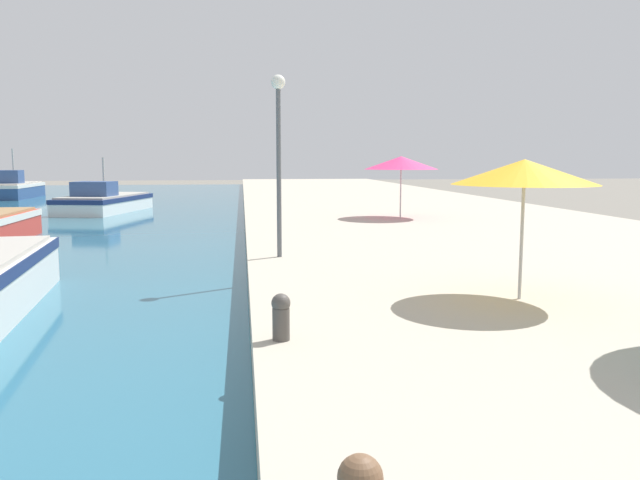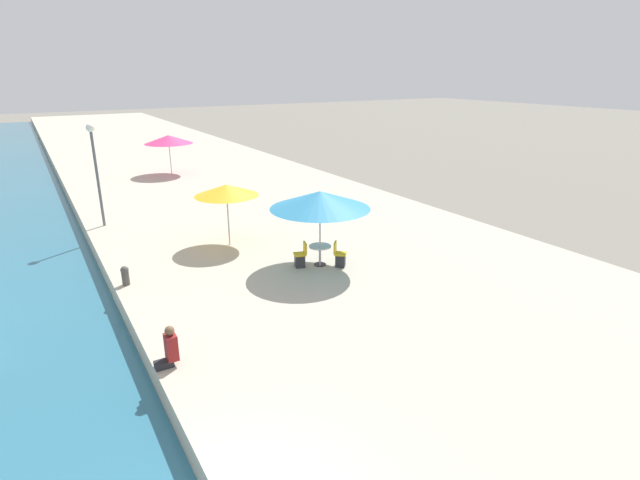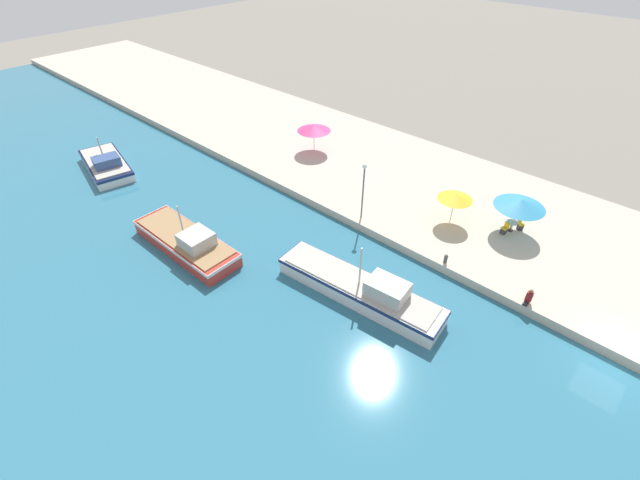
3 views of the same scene
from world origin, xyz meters
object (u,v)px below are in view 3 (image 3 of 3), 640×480
at_px(cafe_umbrella_striped, 314,128).
at_px(fishing_boat_mid, 187,241).
at_px(fishing_boat_near, 361,289).
at_px(cafe_umbrella_white, 456,197).
at_px(lamppost, 364,182).
at_px(mooring_bollard, 446,258).
at_px(cafe_chair_right, 520,226).
at_px(person_at_quay, 529,297).
at_px(cafe_table, 512,224).
at_px(cafe_umbrella_pink, 520,203).
at_px(cafe_chair_left, 504,230).
at_px(fishing_boat_far, 106,164).

bearing_deg(cafe_umbrella_striped, fishing_boat_mid, -169.72).
xyz_separation_m(fishing_boat_near, cafe_umbrella_white, (10.26, -0.51, 2.12)).
height_order(fishing_boat_mid, lamppost, lamppost).
distance_m(cafe_umbrella_white, mooring_bollard, 5.21).
bearing_deg(cafe_chair_right, person_at_quay, -24.27).
bearing_deg(mooring_bollard, cafe_table, -15.34).
relative_size(cafe_umbrella_pink, mooring_bollard, 5.38).
bearing_deg(cafe_chair_left, lamppost, 47.22).
distance_m(fishing_boat_mid, cafe_table, 23.51).
relative_size(mooring_bollard, lamppost, 0.14).
relative_size(cafe_umbrella_pink, cafe_umbrella_white, 1.39).
xyz_separation_m(fishing_boat_near, cafe_chair_left, (11.57, -4.11, 0.19)).
bearing_deg(cafe_umbrella_white, fishing_boat_far, 115.02).
xyz_separation_m(cafe_umbrella_striped, cafe_chair_right, (0.72, -19.94, -2.01)).
height_order(fishing_boat_near, fishing_boat_mid, fishing_boat_near).
distance_m(fishing_boat_far, cafe_umbrella_striped, 19.55).
bearing_deg(fishing_boat_near, cafe_umbrella_striped, 45.52).
distance_m(fishing_boat_mid, cafe_umbrella_white, 19.57).
bearing_deg(cafe_umbrella_pink, fishing_boat_near, 160.10).
relative_size(fishing_boat_near, cafe_umbrella_striped, 3.55).
distance_m(cafe_umbrella_pink, lamppost, 11.03).
xyz_separation_m(fishing_boat_mid, cafe_table, (16.78, -16.46, 0.45)).
xyz_separation_m(fishing_boat_mid, cafe_chair_right, (17.33, -16.93, 0.24)).
distance_m(fishing_boat_near, cafe_table, 13.01).
height_order(cafe_umbrella_striped, mooring_bollard, cafe_umbrella_striped).
relative_size(cafe_table, mooring_bollard, 1.22).
distance_m(mooring_bollard, lamppost, 7.93).
xyz_separation_m(cafe_umbrella_pink, cafe_umbrella_striped, (-0.11, 19.58, -0.13)).
bearing_deg(person_at_quay, cafe_chair_right, 25.28).
bearing_deg(cafe_chair_left, fishing_boat_near, 87.19).
bearing_deg(fishing_boat_mid, lamppost, -34.68).
bearing_deg(cafe_chair_left, cafe_chair_right, -101.87).
xyz_separation_m(fishing_boat_near, cafe_chair_right, (12.82, -4.78, 0.19)).
distance_m(fishing_boat_far, cafe_umbrella_pink, 35.42).
distance_m(cafe_umbrella_white, cafe_umbrella_striped, 15.78).
bearing_deg(fishing_boat_far, cafe_chair_left, -52.76).
relative_size(fishing_boat_far, cafe_chair_left, 8.74).
xyz_separation_m(fishing_boat_far, cafe_umbrella_striped, (14.94, -12.39, 2.33)).
bearing_deg(cafe_table, fishing_boat_near, 160.62).
height_order(cafe_table, mooring_bollard, cafe_table).
distance_m(cafe_chair_right, person_at_quay, 7.69).
relative_size(fishing_boat_mid, cafe_table, 11.35).
height_order(cafe_chair_left, person_at_quay, person_at_quay).
distance_m(cafe_umbrella_white, lamppost, 6.74).
height_order(fishing_boat_mid, cafe_umbrella_striped, fishing_boat_mid).
height_order(cafe_umbrella_striped, cafe_chair_left, cafe_umbrella_striped).
bearing_deg(cafe_chair_left, cafe_umbrella_striped, 15.15).
xyz_separation_m(cafe_umbrella_white, cafe_chair_left, (1.32, -3.60, -1.93)).
height_order(fishing_boat_far, cafe_table, fishing_boat_far).
bearing_deg(cafe_umbrella_striped, person_at_quay, -105.02).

